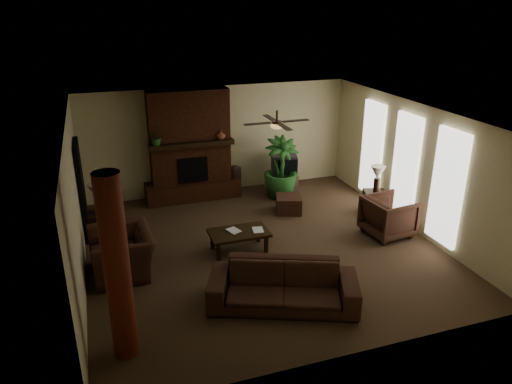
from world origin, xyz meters
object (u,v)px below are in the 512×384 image
object	(u,v)px
tv_stand	(281,182)
side_table_right	(374,202)
side_table_left	(100,224)
floor_plant	(281,181)
lamp_right	(378,174)
floor_vase	(235,177)
sofa	(283,279)
log_column	(117,269)
ottoman	(289,204)
lamp_left	(96,193)
armchair_left	(121,246)
coffee_table	(239,234)
armchair_right	(389,215)

from	to	relation	value
tv_stand	side_table_right	size ratio (longest dim) A/B	1.55
side_table_left	side_table_right	bearing A→B (deg)	-7.65
floor_plant	side_table_right	xyz separation A→B (m)	(1.76, -1.70, -0.17)
side_table_right	lamp_right	distance (m)	0.73
floor_vase	tv_stand	bearing A→B (deg)	-11.38
floor_vase	sofa	bearing A→B (deg)	-97.40
log_column	floor_plant	world-z (taller)	log_column
floor_plant	side_table_left	distance (m)	4.62
ottoman	lamp_left	bearing A→B (deg)	178.30
sofa	tv_stand	size ratio (longest dim) A/B	2.92
armchair_left	side_table_right	bearing A→B (deg)	95.56
tv_stand	side_table_left	bearing A→B (deg)	-152.43
armchair_left	ottoman	size ratio (longest dim) A/B	2.12
log_column	coffee_table	bearing A→B (deg)	44.76
sofa	armchair_right	size ratio (longest dim) A/B	2.58
armchair_left	sofa	bearing A→B (deg)	49.17
floor_plant	coffee_table	bearing A→B (deg)	-127.20
coffee_table	floor_plant	xyz separation A→B (m)	(1.87, 2.47, 0.07)
floor_vase	side_table_right	xyz separation A→B (m)	(2.80, -2.34, -0.16)
coffee_table	side_table_right	xyz separation A→B (m)	(3.63, 0.77, -0.10)
armchair_left	side_table_left	distance (m)	1.79
lamp_left	lamp_right	bearing A→B (deg)	-7.86
lamp_right	sofa	bearing A→B (deg)	-141.15
floor_vase	floor_plant	world-z (taller)	floor_plant
armchair_right	lamp_left	distance (m)	6.29
side_table_left	log_column	bearing A→B (deg)	-87.17
lamp_left	ottoman	bearing A→B (deg)	-1.70
coffee_table	floor_vase	distance (m)	3.22
floor_plant	sofa	bearing A→B (deg)	-110.80
armchair_left	floor_plant	distance (m)	4.93
log_column	tv_stand	bearing A→B (deg)	49.63
sofa	lamp_left	bearing A→B (deg)	149.66
armchair_right	lamp_left	bearing A→B (deg)	64.94
tv_stand	lamp_left	xyz separation A→B (m)	(-4.71, -1.24, 0.75)
sofa	floor_plant	bearing A→B (deg)	91.38
log_column	side_table_right	distance (m)	6.97
tv_stand	floor_plant	distance (m)	0.48
sofa	armchair_left	distance (m)	3.14
log_column	ottoman	size ratio (longest dim) A/B	4.67
coffee_table	tv_stand	bearing A→B (deg)	54.43
floor_plant	lamp_left	bearing A→B (deg)	-169.47
armchair_right	log_column	bearing A→B (deg)	103.25
side_table_left	lamp_left	bearing A→B (deg)	90.00
tv_stand	lamp_right	world-z (taller)	lamp_right
lamp_right	side_table_right	bearing A→B (deg)	128.26
side_table_left	lamp_left	distance (m)	0.73
side_table_left	lamp_right	bearing A→B (deg)	-7.75
sofa	floor_vase	xyz separation A→B (m)	(0.67, 5.16, -0.05)
floor_vase	lamp_left	xyz separation A→B (m)	(-3.49, -1.49, 0.57)
log_column	side_table_right	xyz separation A→B (m)	(6.09, 3.21, -1.12)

